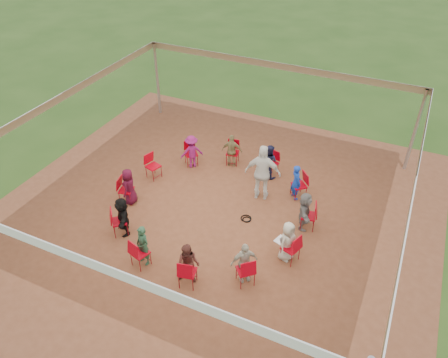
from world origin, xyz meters
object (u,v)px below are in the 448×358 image
at_px(chair_5, 191,154).
at_px(chair_11, 245,270).
at_px(chair_10, 188,272).
at_px(chair_2, 299,185).
at_px(person_seated_8, 143,246).
at_px(chair_3, 271,164).
at_px(person_seated_1, 305,211).
at_px(chair_7, 126,190).
at_px(chair_8, 119,221).
at_px(person_seated_0, 287,241).
at_px(chair_4, 233,153).
at_px(person_seated_7, 123,216).
at_px(person_seated_6, 129,186).
at_px(chair_0, 290,248).
at_px(chair_9, 140,253).
at_px(cable_coil, 246,219).
at_px(person_seated_3, 269,161).
at_px(chair_6, 153,167).
at_px(person_seated_4, 232,151).
at_px(person_seated_2, 296,182).
at_px(person_seated_10, 244,262).
at_px(person_seated_9, 189,264).
at_px(laptop, 282,239).
at_px(person_seated_5, 192,152).
at_px(standing_person, 263,173).
at_px(chair_1, 308,216).

bearing_deg(chair_5, chair_11, 90.00).
xyz_separation_m(chair_10, chair_11, (1.29, 0.67, 0.00)).
xyz_separation_m(chair_2, person_seated_8, (-2.89, -4.46, 0.17)).
bearing_deg(chair_3, person_seated_1, 147.84).
xyz_separation_m(chair_2, chair_7, (-4.82, -2.50, 0.00)).
bearing_deg(person_seated_8, chair_3, 90.00).
height_order(chair_8, chair_10, same).
bearing_deg(person_seated_0, chair_4, 59.28).
bearing_deg(person_seated_7, person_seated_6, 165.00).
relative_size(chair_0, chair_9, 1.00).
height_order(chair_2, cable_coil, chair_2).
bearing_deg(person_seated_3, chair_9, 90.00).
distance_m(chair_6, person_seated_4, 2.76).
relative_size(person_seated_2, person_seated_10, 1.00).
height_order(chair_10, cable_coil, chair_10).
distance_m(chair_0, chair_9, 3.98).
xyz_separation_m(person_seated_2, person_seated_6, (-4.61, -2.40, 0.00)).
distance_m(chair_8, person_seated_0, 4.77).
relative_size(chair_6, person_seated_1, 0.74).
distance_m(chair_2, person_seated_9, 4.77).
bearing_deg(person_seated_3, laptop, 133.26).
relative_size(chair_4, person_seated_7, 0.74).
height_order(person_seated_6, person_seated_9, same).
xyz_separation_m(chair_7, chair_10, (3.35, -2.14, 0.00)).
distance_m(chair_3, person_seated_7, 5.32).
relative_size(chair_10, person_seated_2, 0.74).
bearing_deg(chair_11, person_seated_0, 19.65).
xyz_separation_m(chair_10, person_seated_1, (2.02, 3.33, 0.17)).
bearing_deg(person_seated_1, chair_8, 105.33).
bearing_deg(chair_9, person_seated_2, 75.33).
bearing_deg(chair_11, chair_5, 90.00).
bearing_deg(person_seated_5, chair_10, 74.67).
relative_size(chair_9, person_seated_3, 0.74).
bearing_deg(standing_person, chair_0, 115.89).
height_order(chair_7, person_seated_4, person_seated_4).
distance_m(chair_2, chair_4, 2.81).
height_order(chair_0, person_seated_1, person_seated_1).
distance_m(chair_11, person_seated_7, 3.90).
distance_m(chair_6, cable_coil, 3.76).
relative_size(chair_4, person_seated_0, 0.74).
bearing_deg(chair_5, chair_0, 105.00).
height_order(chair_2, chair_7, same).
xyz_separation_m(chair_4, standing_person, (1.63, -1.37, 0.51)).
bearing_deg(laptop, chair_3, 42.02).
bearing_deg(person_seated_1, person_seated_9, 135.00).
xyz_separation_m(chair_2, person_seated_4, (-2.65, 0.73, 0.17)).
height_order(chair_0, chair_6, same).
xyz_separation_m(chair_1, person_seated_5, (-4.56, 1.38, 0.17)).
distance_m(chair_0, chair_10, 2.81).
bearing_deg(chair_1, person_seated_1, 90.00).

